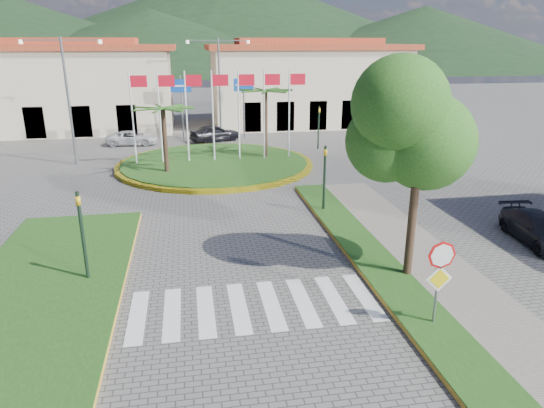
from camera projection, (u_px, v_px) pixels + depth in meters
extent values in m
plane|color=#5E5B59|center=(275.00, 395.00, 11.08)|extent=(160.00, 160.00, 0.00)
cube|color=gray|center=(468.00, 321.00, 13.90)|extent=(4.00, 28.00, 0.15)
cube|color=#1E4714|center=(429.00, 324.00, 13.70)|extent=(1.60, 28.00, 0.18)
cube|color=#1E4714|center=(44.00, 290.00, 15.59)|extent=(5.00, 14.00, 0.18)
cube|color=silver|center=(252.00, 306.00, 14.81)|extent=(8.00, 3.00, 0.01)
cylinder|color=yellow|center=(215.00, 164.00, 31.59)|extent=(12.70, 12.70, 0.24)
cylinder|color=#1E4714|center=(215.00, 164.00, 31.58)|extent=(12.00, 12.00, 0.30)
cylinder|color=black|center=(165.00, 143.00, 28.63)|extent=(0.28, 0.28, 4.05)
cylinder|color=black|center=(265.00, 126.00, 32.39)|extent=(0.28, 0.28, 4.68)
cylinder|color=silver|center=(133.00, 121.00, 30.33)|extent=(0.10, 0.10, 6.00)
cube|color=red|center=(139.00, 81.00, 29.66)|extent=(1.00, 0.03, 0.70)
cylinder|color=silver|center=(160.00, 120.00, 30.60)|extent=(0.10, 0.10, 6.00)
cube|color=red|center=(166.00, 81.00, 29.93)|extent=(1.00, 0.03, 0.70)
cylinder|color=silver|center=(187.00, 119.00, 30.87)|extent=(0.10, 0.10, 6.00)
cube|color=red|center=(194.00, 81.00, 30.20)|extent=(1.00, 0.03, 0.70)
cylinder|color=silver|center=(213.00, 119.00, 31.15)|extent=(0.10, 0.10, 6.00)
cube|color=red|center=(220.00, 80.00, 30.47)|extent=(1.00, 0.03, 0.70)
cylinder|color=silver|center=(239.00, 118.00, 31.42)|extent=(0.10, 0.10, 6.00)
cube|color=red|center=(247.00, 80.00, 30.75)|extent=(1.00, 0.03, 0.70)
cylinder|color=silver|center=(264.00, 117.00, 31.69)|extent=(0.10, 0.10, 6.00)
cube|color=red|center=(272.00, 80.00, 31.02)|extent=(1.00, 0.03, 0.70)
cylinder|color=silver|center=(289.00, 117.00, 31.96)|extent=(0.10, 0.10, 6.00)
cube|color=red|center=(298.00, 79.00, 31.29)|extent=(1.00, 0.03, 0.70)
cylinder|color=slate|center=(437.00, 288.00, 13.35)|extent=(0.07, 0.07, 2.50)
cylinder|color=red|center=(442.00, 255.00, 12.99)|extent=(0.80, 0.03, 0.80)
cube|color=yellow|center=(439.00, 279.00, 13.20)|extent=(0.78, 0.03, 0.78)
cylinder|color=black|center=(412.00, 217.00, 15.95)|extent=(0.28, 0.28, 4.40)
ellipsoid|color=#1F4E14|center=(421.00, 126.00, 15.00)|extent=(3.60, 3.60, 3.20)
cylinder|color=black|center=(83.00, 238.00, 15.79)|extent=(0.12, 0.12, 3.20)
imported|color=gold|center=(79.00, 209.00, 15.48)|extent=(0.15, 0.18, 0.90)
cylinder|color=black|center=(324.00, 180.00, 22.52)|extent=(0.12, 0.12, 3.20)
imported|color=gold|center=(325.00, 159.00, 22.20)|extent=(0.15, 0.18, 0.90)
cylinder|color=black|center=(319.00, 128.00, 36.17)|extent=(0.12, 0.12, 3.20)
imported|color=gold|center=(319.00, 114.00, 35.85)|extent=(0.18, 0.15, 0.90)
cylinder|color=slate|center=(182.00, 109.00, 38.89)|extent=(0.12, 0.12, 5.20)
cube|color=#0F41AA|center=(181.00, 86.00, 38.26)|extent=(1.60, 0.05, 1.00)
cylinder|color=slate|center=(244.00, 107.00, 39.70)|extent=(0.12, 0.12, 5.20)
cube|color=#0F41AA|center=(244.00, 85.00, 39.08)|extent=(1.60, 0.05, 1.00)
cylinder|color=slate|center=(220.00, 92.00, 38.00)|extent=(0.16, 0.16, 8.00)
cube|color=slate|center=(202.00, 40.00, 36.60)|extent=(2.40, 0.08, 0.08)
cube|color=slate|center=(234.00, 40.00, 36.99)|extent=(2.40, 0.08, 0.08)
cylinder|color=slate|center=(69.00, 103.00, 30.76)|extent=(0.16, 0.16, 8.00)
cube|color=slate|center=(40.00, 40.00, 29.36)|extent=(2.40, 0.08, 0.08)
cube|color=slate|center=(81.00, 40.00, 29.75)|extent=(2.40, 0.08, 0.08)
cube|color=beige|center=(45.00, 91.00, 43.18)|extent=(22.00, 9.00, 7.00)
cube|color=#91381C|center=(39.00, 47.00, 41.99)|extent=(23.32, 9.54, 0.50)
cube|color=#91381C|center=(38.00, 41.00, 41.84)|extent=(16.50, 4.95, 0.60)
cube|color=beige|center=(307.00, 87.00, 47.10)|extent=(18.00, 9.00, 7.00)
cube|color=#91381C|center=(308.00, 47.00, 45.91)|extent=(19.08, 9.54, 0.50)
cube|color=#91381C|center=(308.00, 41.00, 45.75)|extent=(13.50, 4.95, 0.60)
cone|color=black|center=(233.00, 19.00, 158.24)|extent=(180.00, 180.00, 30.00)
cone|color=black|center=(424.00, 38.00, 145.76)|extent=(120.00, 120.00, 18.00)
cone|color=black|center=(151.00, 41.00, 128.36)|extent=(110.00, 110.00, 16.00)
imported|color=silver|center=(132.00, 138.00, 37.96)|extent=(4.02, 2.06, 1.08)
imported|color=black|center=(215.00, 133.00, 39.27)|extent=(4.32, 2.98, 1.36)
imported|color=black|center=(307.00, 123.00, 44.93)|extent=(3.63, 1.72, 1.15)
imported|color=black|center=(539.00, 229.00, 19.39)|extent=(2.05, 4.17, 1.17)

